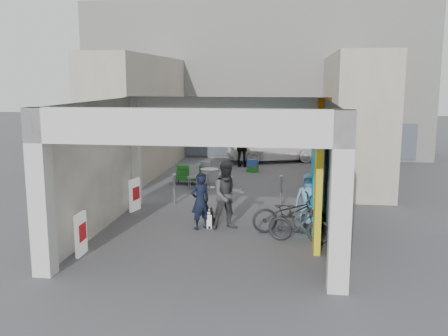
# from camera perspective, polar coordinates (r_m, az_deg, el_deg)

# --- Properties ---
(ground) EXTENTS (90.00, 90.00, 0.00)m
(ground) POSITION_cam_1_polar(r_m,az_deg,el_deg) (14.08, -0.93, -6.58)
(ground) COLOR #4E4E53
(ground) RESTS_ON ground
(arcade_canopy) EXTENTS (6.40, 6.45, 6.40)m
(arcade_canopy) POSITION_cam_1_polar(r_m,az_deg,el_deg) (12.72, 0.87, 2.24)
(arcade_canopy) COLOR beige
(arcade_canopy) RESTS_ON ground
(far_building) EXTENTS (18.00, 4.08, 8.00)m
(far_building) POSITION_cam_1_polar(r_m,az_deg,el_deg) (27.40, 3.59, 10.00)
(far_building) COLOR silver
(far_building) RESTS_ON ground
(plaza_bldg_left) EXTENTS (2.00, 9.00, 5.00)m
(plaza_bldg_left) POSITION_cam_1_polar(r_m,az_deg,el_deg) (21.89, -9.67, 5.94)
(plaza_bldg_left) COLOR #B9AE99
(plaza_bldg_left) RESTS_ON ground
(plaza_bldg_right) EXTENTS (2.00, 9.00, 5.00)m
(plaza_bldg_right) POSITION_cam_1_polar(r_m,az_deg,el_deg) (21.02, 14.56, 5.59)
(plaza_bldg_right) COLOR #B9AE99
(plaza_bldg_right) RESTS_ON ground
(bollard_left) EXTENTS (0.09, 0.09, 0.99)m
(bollard_left) POSITION_cam_1_polar(r_m,az_deg,el_deg) (16.38, -5.70, -2.45)
(bollard_left) COLOR #999BA2
(bollard_left) RESTS_ON ground
(bollard_center) EXTENTS (0.09, 0.09, 0.92)m
(bollard_center) POSITION_cam_1_polar(r_m,az_deg,el_deg) (16.30, 0.76, -2.58)
(bollard_center) COLOR #999BA2
(bollard_center) RESTS_ON ground
(bollard_right) EXTENTS (0.09, 0.09, 0.99)m
(bollard_right) POSITION_cam_1_polar(r_m,az_deg,el_deg) (16.15, 6.53, -2.65)
(bollard_right) COLOR #999BA2
(bollard_right) RESTS_ON ground
(advert_board_near) EXTENTS (0.11, 0.55, 1.00)m
(advert_board_near) POSITION_cam_1_polar(r_m,az_deg,el_deg) (12.14, -16.03, -7.23)
(advert_board_near) COLOR silver
(advert_board_near) RESTS_ON ground
(advert_board_far) EXTENTS (0.20, 0.55, 1.00)m
(advert_board_far) POSITION_cam_1_polar(r_m,az_deg,el_deg) (15.76, -10.15, -3.01)
(advert_board_far) COLOR silver
(advert_board_far) RESTS_ON ground
(cafe_set) EXTENTS (1.44, 1.16, 0.87)m
(cafe_set) POSITION_cam_1_polar(r_m,az_deg,el_deg) (19.08, -1.87, -1.18)
(cafe_set) COLOR #A2A2A7
(cafe_set) RESTS_ON ground
(produce_stand) EXTENTS (1.10, 0.59, 0.72)m
(produce_stand) POSITION_cam_1_polar(r_m,az_deg,el_deg) (19.55, -4.09, -0.98)
(produce_stand) COLOR black
(produce_stand) RESTS_ON ground
(crate_stack) EXTENTS (0.51, 0.43, 0.56)m
(crate_stack) POSITION_cam_1_polar(r_m,az_deg,el_deg) (22.06, 3.28, 0.28)
(crate_stack) COLOR #1B5F1F
(crate_stack) RESTS_ON ground
(border_collie) EXTENTS (0.22, 0.44, 0.61)m
(border_collie) POSITION_cam_1_polar(r_m,az_deg,el_deg) (13.81, -1.61, -5.87)
(border_collie) COLOR black
(border_collie) RESTS_ON ground
(man_with_dog) EXTENTS (0.68, 0.65, 1.56)m
(man_with_dog) POSITION_cam_1_polar(r_m,az_deg,el_deg) (13.58, -2.72, -3.80)
(man_with_dog) COLOR black
(man_with_dog) RESTS_ON ground
(man_back_turned) EXTENTS (1.12, 1.01, 1.87)m
(man_back_turned) POSITION_cam_1_polar(r_m,az_deg,el_deg) (13.54, 0.45, -3.15)
(man_back_turned) COLOR #414143
(man_back_turned) RESTS_ON ground
(man_elderly) EXTENTS (0.73, 0.48, 1.47)m
(man_elderly) POSITION_cam_1_polar(r_m,az_deg,el_deg) (14.18, 9.60, -3.52)
(man_elderly) COLOR #588CAB
(man_elderly) RESTS_ON ground
(man_crates) EXTENTS (1.16, 0.64, 1.88)m
(man_crates) POSITION_cam_1_polar(r_m,az_deg,el_deg) (23.13, 2.11, 2.40)
(man_crates) COLOR black
(man_crates) RESTS_ON ground
(bicycle_front) EXTENTS (2.10, 1.19, 1.04)m
(bicycle_front) POSITION_cam_1_polar(r_m,az_deg,el_deg) (13.47, 7.45, -5.13)
(bicycle_front) COLOR black
(bicycle_front) RESTS_ON ground
(bicycle_rear) EXTENTS (1.64, 0.70, 0.95)m
(bicycle_rear) POSITION_cam_1_polar(r_m,az_deg,el_deg) (12.68, 8.63, -6.34)
(bicycle_rear) COLOR black
(bicycle_rear) RESTS_ON ground
(white_van) EXTENTS (4.85, 3.24, 1.53)m
(white_van) POSITION_cam_1_polar(r_m,az_deg,el_deg) (24.89, 5.58, 2.51)
(white_van) COLOR white
(white_van) RESTS_ON ground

